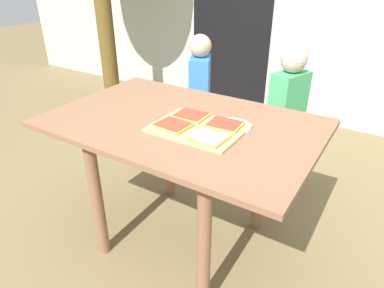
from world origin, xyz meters
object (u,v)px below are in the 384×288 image
object	(u,v)px
child_left	(200,94)
child_right	(286,114)
pizza_slice_near_right	(208,137)
pizza_slice_far_right	(224,125)
dining_table	(182,142)
plate_white_right	(232,126)
pizza_slice_near_left	(173,125)
cutting_board	(198,128)
pizza_slice_far_left	(191,116)

from	to	relation	value
child_left	child_right	xyz separation A→B (m)	(0.68, -0.02, -0.00)
pizza_slice_near_right	child_left	distance (m)	1.15
pizza_slice_far_right	dining_table	bearing A→B (deg)	-172.11
pizza_slice_far_right	child_right	distance (m)	0.81
pizza_slice_far_right	plate_white_right	world-z (taller)	pizza_slice_far_right
plate_white_right	pizza_slice_near_left	bearing A→B (deg)	-143.24
child_right	child_left	bearing A→B (deg)	178.38
pizza_slice_near_left	pizza_slice_near_right	xyz separation A→B (m)	(0.20, -0.02, 0.00)
cutting_board	pizza_slice_far_left	bearing A→B (deg)	138.19
dining_table	child_left	xyz separation A→B (m)	(-0.39, 0.83, -0.07)
child_right	plate_white_right	bearing A→B (deg)	-93.22
dining_table	plate_white_right	size ratio (longest dim) A/B	7.18
pizza_slice_near_right	child_right	xyz separation A→B (m)	(0.06, 0.93, -0.21)
pizza_slice_near_left	pizza_slice_far_right	size ratio (longest dim) A/B	1.02
pizza_slice_near_left	cutting_board	bearing A→B (deg)	32.18
child_left	plate_white_right	bearing A→B (deg)	-50.38
child_left	cutting_board	bearing A→B (deg)	-59.60
pizza_slice_near_right	child_left	xyz separation A→B (m)	(-0.61, 0.95, -0.21)
plate_white_right	child_left	distance (m)	1.02
pizza_slice_near_left	child_left	size ratio (longest dim) A/B	0.17
cutting_board	pizza_slice_far_left	distance (m)	0.12
dining_table	pizza_slice_near_right	world-z (taller)	pizza_slice_near_right
plate_white_right	pizza_slice_near_right	bearing A→B (deg)	-96.73
pizza_slice_near_left	plate_white_right	xyz separation A→B (m)	(0.22, 0.17, -0.02)
child_right	pizza_slice_near_right	bearing A→B (deg)	-93.92
cutting_board	plate_white_right	xyz separation A→B (m)	(0.12, 0.10, -0.00)
pizza_slice_near_right	plate_white_right	xyz separation A→B (m)	(0.02, 0.19, -0.02)
pizza_slice_near_right	pizza_slice_far_left	size ratio (longest dim) A/B	1.02
pizza_slice_far_left	cutting_board	bearing A→B (deg)	-41.81
pizza_slice_near_right	pizza_slice_far_left	bearing A→B (deg)	139.80
dining_table	pizza_slice_near_left	xyz separation A→B (m)	(0.02, -0.11, 0.14)
child_left	child_right	world-z (taller)	child_left
pizza_slice_far_left	child_left	xyz separation A→B (m)	(-0.42, 0.79, -0.21)
pizza_slice_near_left	plate_white_right	distance (m)	0.28
pizza_slice_near_left	child_right	world-z (taller)	child_right
cutting_board	pizza_slice_near_left	size ratio (longest dim) A/B	2.49
plate_white_right	pizza_slice_far_left	bearing A→B (deg)	-173.58
cutting_board	pizza_slice_far_right	world-z (taller)	pizza_slice_far_right
pizza_slice_near_left	plate_white_right	size ratio (longest dim) A/B	0.91
dining_table	child_right	world-z (taller)	child_right
pizza_slice_near_right	child_left	world-z (taller)	child_left
dining_table	plate_white_right	distance (m)	0.28
pizza_slice_near_left	pizza_slice_far_left	size ratio (longest dim) A/B	1.04
cutting_board	child_left	xyz separation A→B (m)	(-0.51, 0.87, -0.19)
child_left	pizza_slice_near_right	bearing A→B (deg)	-57.25
dining_table	cutting_board	size ratio (longest dim) A/B	3.18
cutting_board	child_left	world-z (taller)	child_left
pizza_slice_near_left	pizza_slice_far_left	world-z (taller)	same
cutting_board	child_right	distance (m)	0.89
dining_table	pizza_slice_far_right	world-z (taller)	pizza_slice_far_right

